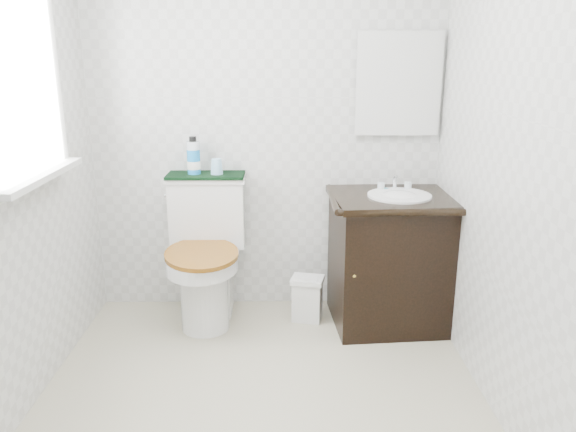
{
  "coord_description": "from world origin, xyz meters",
  "views": [
    {
      "loc": [
        0.11,
        -2.32,
        1.63
      ],
      "look_at": [
        0.14,
        0.75,
        0.74
      ],
      "focal_mm": 35.0,
      "sensor_mm": 36.0,
      "label": 1
    }
  ],
  "objects_px": {
    "vanity": "(390,256)",
    "cup": "(217,166)",
    "trash_bin": "(307,298)",
    "toilet": "(206,260)",
    "mouthwash_bottle": "(194,157)"
  },
  "relations": [
    {
      "from": "vanity",
      "to": "cup",
      "type": "distance_m",
      "value": 1.2
    },
    {
      "from": "vanity",
      "to": "trash_bin",
      "type": "bearing_deg",
      "value": 177.1
    },
    {
      "from": "toilet",
      "to": "cup",
      "type": "height_order",
      "value": "cup"
    },
    {
      "from": "cup",
      "to": "vanity",
      "type": "bearing_deg",
      "value": -9.49
    },
    {
      "from": "toilet",
      "to": "trash_bin",
      "type": "bearing_deg",
      "value": -3.06
    },
    {
      "from": "toilet",
      "to": "cup",
      "type": "distance_m",
      "value": 0.59
    },
    {
      "from": "vanity",
      "to": "cup",
      "type": "relative_size",
      "value": 9.65
    },
    {
      "from": "trash_bin",
      "to": "mouthwash_bottle",
      "type": "relative_size",
      "value": 1.23
    },
    {
      "from": "toilet",
      "to": "cup",
      "type": "relative_size",
      "value": 9.39
    },
    {
      "from": "vanity",
      "to": "mouthwash_bottle",
      "type": "relative_size",
      "value": 3.98
    },
    {
      "from": "toilet",
      "to": "mouthwash_bottle",
      "type": "height_order",
      "value": "mouthwash_bottle"
    },
    {
      "from": "vanity",
      "to": "mouthwash_bottle",
      "type": "bearing_deg",
      "value": 171.15
    },
    {
      "from": "mouthwash_bottle",
      "to": "cup",
      "type": "bearing_deg",
      "value": -3.97
    },
    {
      "from": "toilet",
      "to": "cup",
      "type": "bearing_deg",
      "value": 59.18
    },
    {
      "from": "mouthwash_bottle",
      "to": "toilet",
      "type": "bearing_deg",
      "value": -61.3
    }
  ]
}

